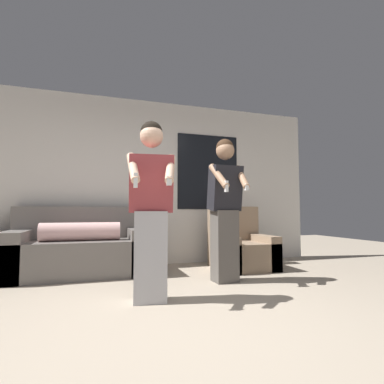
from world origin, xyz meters
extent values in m
plane|color=tan|center=(0.00, 0.00, 0.00)|extent=(14.00, 14.00, 0.00)
cube|color=silver|center=(0.00, 2.70, 1.35)|extent=(6.04, 0.06, 2.70)
cube|color=black|center=(1.13, 2.67, 1.55)|extent=(1.10, 0.01, 1.30)
cube|color=slate|center=(-0.90, 2.18, 0.24)|extent=(1.83, 0.89, 0.47)
cube|color=slate|center=(-0.90, 2.51, 0.70)|extent=(1.83, 0.22, 0.45)
cube|color=slate|center=(-1.68, 2.18, 0.31)|extent=(0.28, 0.89, 0.61)
cube|color=slate|center=(-0.13, 2.18, 0.31)|extent=(0.28, 0.89, 0.61)
cylinder|color=beige|center=(-0.90, 2.07, 0.59)|extent=(1.01, 0.24, 0.24)
cube|color=#937A60|center=(1.42, 1.94, 0.20)|extent=(0.82, 0.86, 0.40)
cube|color=#937A60|center=(1.42, 2.27, 0.67)|extent=(0.82, 0.20, 0.54)
cube|color=#937A60|center=(1.10, 1.94, 0.25)|extent=(0.18, 0.86, 0.50)
cube|color=#937A60|center=(1.74, 1.94, 0.25)|extent=(0.18, 0.86, 0.50)
cylinder|color=#332319|center=(-1.92, 2.60, 0.27)|extent=(0.04, 0.04, 0.55)
cube|color=#B2B2B7|center=(-0.20, 0.72, 0.43)|extent=(0.34, 0.28, 0.86)
cube|color=#99383D|center=(-0.20, 0.69, 1.14)|extent=(0.45, 0.37, 0.58)
sphere|color=#DBAD8E|center=(-0.21, 0.68, 1.60)|extent=(0.23, 0.23, 0.23)
sphere|color=black|center=(-0.21, 0.69, 1.64)|extent=(0.22, 0.22, 0.22)
cylinder|color=#DBAD8E|center=(-0.39, 0.57, 1.26)|extent=(0.10, 0.36, 0.33)
cube|color=white|center=(-0.39, 0.42, 1.13)|extent=(0.04, 0.04, 0.13)
cylinder|color=#DBAD8E|center=(-0.05, 0.52, 1.26)|extent=(0.18, 0.36, 0.33)
cube|color=white|center=(-0.10, 0.38, 1.13)|extent=(0.05, 0.04, 0.08)
cube|color=#56514C|center=(0.82, 1.25, 0.44)|extent=(0.30, 0.25, 0.88)
cube|color=black|center=(0.82, 1.23, 1.16)|extent=(0.39, 0.31, 0.59)
sphere|color=#A37A5B|center=(0.82, 1.22, 1.62)|extent=(0.23, 0.23, 0.23)
sphere|color=#3D2819|center=(0.82, 1.23, 1.66)|extent=(0.22, 0.22, 0.22)
cylinder|color=#A37A5B|center=(0.67, 1.07, 1.28)|extent=(0.15, 0.36, 0.33)
cube|color=white|center=(0.70, 0.93, 1.15)|extent=(0.04, 0.04, 0.13)
cylinder|color=#A37A5B|center=(0.98, 1.09, 1.28)|extent=(0.12, 0.36, 0.33)
cube|color=white|center=(0.96, 0.94, 1.15)|extent=(0.05, 0.04, 0.08)
camera|label=1|loc=(-0.70, -2.19, 0.86)|focal=28.00mm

